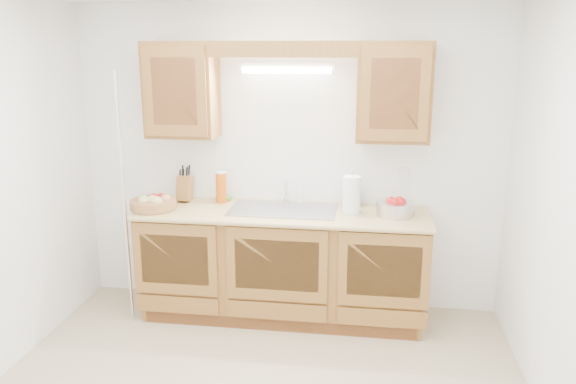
% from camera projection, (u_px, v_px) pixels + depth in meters
% --- Properties ---
extents(room, '(3.52, 3.50, 2.50)m').
position_uv_depth(room, '(251.00, 210.00, 3.21)').
color(room, tan).
rests_on(room, ground).
extents(base_cabinets, '(2.20, 0.60, 0.86)m').
position_uv_depth(base_cabinets, '(283.00, 264.00, 4.56)').
color(base_cabinets, '#9A622D').
rests_on(base_cabinets, ground).
extents(countertop, '(2.30, 0.63, 0.04)m').
position_uv_depth(countertop, '(282.00, 213.00, 4.44)').
color(countertop, tan).
rests_on(countertop, base_cabinets).
extents(upper_cabinet_left, '(0.55, 0.33, 0.75)m').
position_uv_depth(upper_cabinet_left, '(182.00, 90.00, 4.46)').
color(upper_cabinet_left, '#9A622D').
rests_on(upper_cabinet_left, room).
extents(upper_cabinet_right, '(0.55, 0.33, 0.75)m').
position_uv_depth(upper_cabinet_right, '(394.00, 92.00, 4.23)').
color(upper_cabinet_right, '#9A622D').
rests_on(upper_cabinet_right, room).
extents(valance, '(2.20, 0.05, 0.12)m').
position_uv_depth(valance, '(282.00, 49.00, 4.13)').
color(valance, '#9A622D').
rests_on(valance, room).
extents(fluorescent_fixture, '(0.76, 0.08, 0.08)m').
position_uv_depth(fluorescent_fixture, '(287.00, 68.00, 4.38)').
color(fluorescent_fixture, white).
rests_on(fluorescent_fixture, room).
extents(sink, '(0.84, 0.46, 0.36)m').
position_uv_depth(sink, '(283.00, 219.00, 4.47)').
color(sink, '#9E9EA3').
rests_on(sink, countertop).
extents(wire_shelf_pole, '(0.03, 0.03, 2.00)m').
position_uv_depth(wire_shelf_pole, '(124.00, 201.00, 4.33)').
color(wire_shelf_pole, silver).
rests_on(wire_shelf_pole, ground).
extents(outlet_plate, '(0.08, 0.01, 0.12)m').
position_uv_depth(outlet_plate, '(404.00, 175.00, 4.53)').
color(outlet_plate, white).
rests_on(outlet_plate, room).
extents(fruit_basket, '(0.39, 0.39, 0.11)m').
position_uv_depth(fruit_basket, '(153.00, 203.00, 4.48)').
color(fruit_basket, '#B47C48').
rests_on(fruit_basket, countertop).
extents(knife_block, '(0.11, 0.18, 0.31)m').
position_uv_depth(knife_block, '(185.00, 188.00, 4.70)').
color(knife_block, '#9A622D').
rests_on(knife_block, countertop).
extents(orange_canister, '(0.10, 0.10, 0.26)m').
position_uv_depth(orange_canister, '(221.00, 187.00, 4.64)').
color(orange_canister, '#CD550B').
rests_on(orange_canister, countertop).
extents(soap_bottle, '(0.11, 0.12, 0.22)m').
position_uv_depth(soap_bottle, '(352.00, 192.00, 4.57)').
color(soap_bottle, blue).
rests_on(soap_bottle, countertop).
extents(sponge, '(0.13, 0.09, 0.02)m').
position_uv_depth(sponge, '(224.00, 199.00, 4.75)').
color(sponge, '#CC333F').
rests_on(sponge, countertop).
extents(paper_towel, '(0.17, 0.17, 0.35)m').
position_uv_depth(paper_towel, '(352.00, 195.00, 4.34)').
color(paper_towel, silver).
rests_on(paper_towel, countertop).
extents(apple_bowl, '(0.30, 0.30, 0.15)m').
position_uv_depth(apple_bowl, '(395.00, 207.00, 4.30)').
color(apple_bowl, silver).
rests_on(apple_bowl, countertop).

